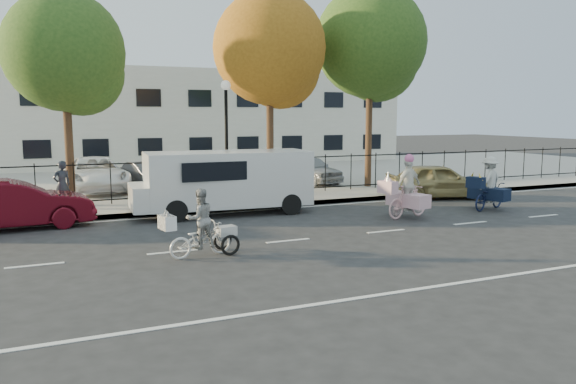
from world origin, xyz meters
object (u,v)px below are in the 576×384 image
unicorn_bike (407,195)px  lot_car_d (310,169)px  lamppost (226,118)px  white_van (225,180)px  red_sedan (14,205)px  lot_car_c (148,176)px  zebra_trike (201,230)px  pedestrian (62,185)px  bull_bike (489,189)px  lot_car_b (95,174)px  gold_sedan (438,181)px

unicorn_bike → lot_car_d: size_ratio=0.56×
lamppost → white_van: 3.13m
red_sedan → lot_car_c: size_ratio=1.19×
lot_car_c → lot_car_d: 7.25m
lot_car_c → red_sedan: bearing=-142.9°
zebra_trike → lot_car_d: size_ratio=0.51×
pedestrian → bull_bike: bearing=136.4°
lamppost → lot_car_c: 4.68m
zebra_trike → bull_bike: bull_bike is taller
pedestrian → lot_car_d: (10.62, 3.18, -0.18)m
lot_car_b → white_van: bearing=-63.9°
white_van → lot_car_d: bearing=47.2°
unicorn_bike → bull_bike: bearing=-101.1°
lamppost → lot_car_b: (-4.33, 4.18, -2.27)m
bull_bike → zebra_trike: bearing=83.2°
unicorn_bike → lot_car_b: 12.80m
zebra_trike → lot_car_d: bearing=-46.3°
white_van → lot_car_d: white_van is taller
lot_car_b → lot_car_c: bearing=-26.1°
lamppost → red_sedan: (-7.05, -2.30, -2.41)m
zebra_trike → lot_car_c: (0.66, 10.76, 0.13)m
zebra_trike → pedestrian: (-2.71, 7.46, 0.34)m
red_sedan → gold_sedan: red_sedan is taller
unicorn_bike → lot_car_d: 8.53m
red_sedan → zebra_trike: bearing=-147.0°
unicorn_bike → red_sedan: 11.69m
bull_bike → white_van: size_ratio=0.35×
white_van → zebra_trike: bearing=-109.7°
lot_car_b → lot_car_d: (9.26, -1.00, -0.07)m
zebra_trike → white_van: white_van is taller
zebra_trike → bull_bike: bearing=-87.5°
white_van → lot_car_c: white_van is taller
zebra_trike → unicorn_bike: bearing=-83.2°
unicorn_bike → bull_bike: 3.47m
zebra_trike → gold_sedan: (10.82, 5.16, 0.08)m
pedestrian → lot_car_d: pedestrian is taller
lot_car_b → bull_bike: bearing=-40.4°
red_sedan → gold_sedan: 14.88m
lot_car_d → lot_car_b: bearing=163.0°
lamppost → zebra_trike: 8.41m
zebra_trike → lot_car_c: 10.78m
unicorn_bike → gold_sedan: unicorn_bike is taller
red_sedan → gold_sedan: size_ratio=1.06×
lot_car_b → gold_sedan: bearing=-30.6°
lot_car_c → unicorn_bike: bearing=-65.4°
lamppost → pedestrian: lamppost is taller
red_sedan → pedestrian: (1.36, 2.30, 0.24)m
red_sedan → pedestrian: size_ratio=2.69×
lot_car_c → lot_car_d: bearing=-13.7°
lamppost → gold_sedan: bearing=-16.4°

